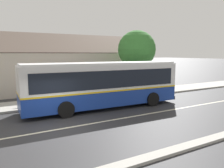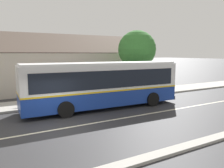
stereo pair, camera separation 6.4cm
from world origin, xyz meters
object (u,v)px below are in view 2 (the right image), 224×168
(transit_bus, at_px, (103,84))
(bench_down_street, at_px, (34,98))
(bus_stop_sign, at_px, (148,77))
(street_tree_primary, at_px, (137,51))

(transit_bus, height_order, bench_down_street, transit_bus)
(transit_bus, bearing_deg, bus_stop_sign, 20.31)
(transit_bus, distance_m, bus_stop_sign, 6.03)
(street_tree_primary, distance_m, bus_stop_sign, 2.92)
(bench_down_street, xyz_separation_m, street_tree_primary, (9.77, 0.67, 3.50))
(transit_bus, xyz_separation_m, bench_down_street, (-4.18, 3.06, -1.15))
(street_tree_primary, bearing_deg, transit_bus, -146.23)
(transit_bus, height_order, street_tree_primary, street_tree_primary)
(bench_down_street, bearing_deg, street_tree_primary, 3.94)
(transit_bus, bearing_deg, bench_down_street, 143.82)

